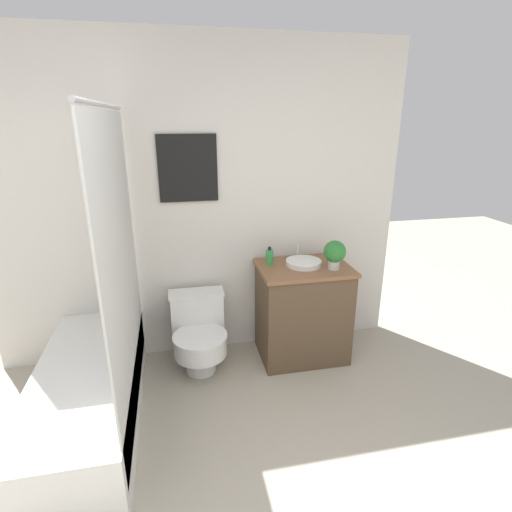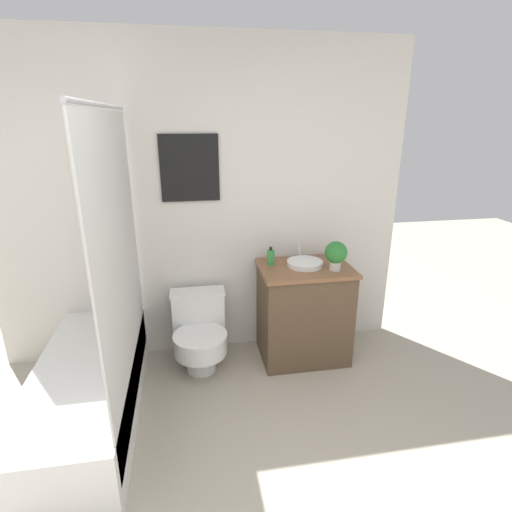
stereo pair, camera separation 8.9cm
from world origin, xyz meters
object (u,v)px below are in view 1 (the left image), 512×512
(sink, at_px, (303,263))
(potted_plant, at_px, (335,253))
(toilet, at_px, (199,333))
(soap_bottle, at_px, (270,257))

(sink, relative_size, potted_plant, 1.39)
(toilet, relative_size, soap_bottle, 4.08)
(toilet, relative_size, sink, 1.87)
(potted_plant, bearing_deg, toilet, 173.89)
(soap_bottle, bearing_deg, sink, -16.00)
(soap_bottle, bearing_deg, toilet, -171.00)
(toilet, bearing_deg, soap_bottle, 9.00)
(sink, xyz_separation_m, potted_plant, (0.20, -0.13, 0.11))
(toilet, distance_m, sink, 1.00)
(toilet, distance_m, soap_bottle, 0.82)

